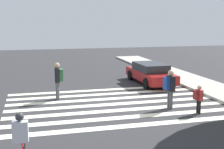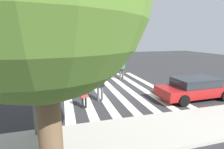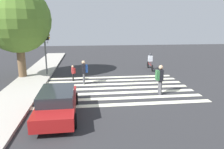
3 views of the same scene
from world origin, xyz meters
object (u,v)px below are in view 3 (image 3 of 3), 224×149
object	(u,v)px
traffic_light	(47,42)
street_tree	(18,20)
cyclist_near_curb	(150,61)
pedestrian_adult_tall_backpack	(84,70)
car_parked_silver_sedan	(57,102)
pedestrian_child_with_backpack	(73,72)
pedestrian_adult_blue_shirt	(160,77)

from	to	relation	value
traffic_light	street_tree	xyz separation A→B (m)	(-0.63, 1.95, 1.79)
street_tree	cyclist_near_curb	xyz separation A→B (m)	(2.03, -11.26, -3.75)
traffic_light	pedestrian_adult_tall_backpack	bearing A→B (deg)	-135.01
traffic_light	pedestrian_adult_tall_backpack	xyz separation A→B (m)	(-3.05, -3.05, -1.80)
street_tree	pedestrian_adult_tall_backpack	size ratio (longest dim) A/B	4.12
traffic_light	car_parked_silver_sedan	xyz separation A→B (m)	(-8.57, -1.77, -2.16)
street_tree	pedestrian_child_with_backpack	xyz separation A→B (m)	(-1.40, -4.14, -3.90)
street_tree	cyclist_near_curb	world-z (taller)	street_tree
cyclist_near_curb	car_parked_silver_sedan	bearing A→B (deg)	145.59
cyclist_near_curb	street_tree	bearing A→B (deg)	102.95
traffic_light	pedestrian_child_with_backpack	bearing A→B (deg)	-132.78
traffic_light	pedestrian_adult_blue_shirt	world-z (taller)	traffic_light
street_tree	pedestrian_adult_blue_shirt	xyz separation A→B (m)	(-5.37, -9.65, -3.52)
pedestrian_child_with_backpack	pedestrian_adult_tall_backpack	bearing A→B (deg)	-152.78
pedestrian_child_with_backpack	cyclist_near_curb	distance (m)	7.91
street_tree	cyclist_near_curb	size ratio (longest dim) A/B	3.06
pedestrian_child_with_backpack	cyclist_near_curb	xyz separation A→B (m)	(3.43, -7.12, 0.15)
pedestrian_adult_blue_shirt	cyclist_near_curb	distance (m)	7.57
pedestrian_adult_blue_shirt	cyclist_near_curb	bearing A→B (deg)	170.89
traffic_light	car_parked_silver_sedan	size ratio (longest dim) A/B	0.87
street_tree	car_parked_silver_sedan	xyz separation A→B (m)	(-7.94, -3.71, -3.94)
street_tree	pedestrian_adult_blue_shirt	bearing A→B (deg)	-119.07
pedestrian_child_with_backpack	car_parked_silver_sedan	size ratio (longest dim) A/B	0.26
street_tree	pedestrian_child_with_backpack	size ratio (longest dim) A/B	5.91
pedestrian_child_with_backpack	pedestrian_adult_blue_shirt	world-z (taller)	pedestrian_adult_blue_shirt
pedestrian_child_with_backpack	car_parked_silver_sedan	distance (m)	6.55
pedestrian_adult_blue_shirt	car_parked_silver_sedan	bearing A→B (deg)	-63.41
car_parked_silver_sedan	pedestrian_child_with_backpack	bearing A→B (deg)	-4.67
street_tree	car_parked_silver_sedan	size ratio (longest dim) A/B	1.56
car_parked_silver_sedan	pedestrian_adult_blue_shirt	bearing A→B (deg)	-67.53
pedestrian_adult_blue_shirt	car_parked_silver_sedan	xyz separation A→B (m)	(-2.57, 5.94, -0.42)
traffic_light	pedestrian_adult_blue_shirt	size ratio (longest dim) A/B	2.17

